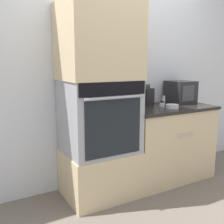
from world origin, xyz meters
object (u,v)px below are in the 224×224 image
at_px(wall_oven, 99,116).
at_px(microwave, 180,92).
at_px(bowl, 172,106).
at_px(condiment_jar_near, 162,104).
at_px(knife_block, 147,97).
at_px(condiment_jar_mid, 163,100).

relative_size(wall_oven, microwave, 2.38).
xyz_separation_m(bowl, condiment_jar_near, (-0.03, 0.14, 0.01)).
height_order(microwave, bowl, microwave).
distance_m(microwave, knife_block, 0.47).
xyz_separation_m(condiment_jar_near, condiment_jar_mid, (0.12, 0.12, 0.02)).
bearing_deg(condiment_jar_near, bowl, -79.79).
xyz_separation_m(microwave, condiment_jar_near, (-0.38, -0.11, -0.11)).
relative_size(bowl, condiment_jar_near, 2.18).
bearing_deg(bowl, knife_block, 107.48).
bearing_deg(wall_oven, condiment_jar_near, 0.22).
relative_size(wall_oven, condiment_jar_mid, 6.68).
xyz_separation_m(microwave, bowl, (-0.36, -0.25, -0.12)).
relative_size(wall_oven, bowl, 5.07).
bearing_deg(knife_block, wall_oven, -165.38).
xyz_separation_m(wall_oven, bowl, (0.84, -0.14, 0.05)).
height_order(knife_block, bowl, knife_block).
bearing_deg(condiment_jar_mid, knife_block, 160.84).
relative_size(knife_block, condiment_jar_near, 3.77).
bearing_deg(knife_block, condiment_jar_mid, -19.16).
distance_m(wall_oven, bowl, 0.85).
distance_m(wall_oven, condiment_jar_near, 0.82).
bearing_deg(knife_block, condiment_jar_near, -67.40).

